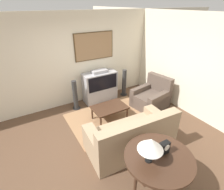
# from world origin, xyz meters

# --- Properties ---
(ground_plane) EXTENTS (12.00, 12.00, 0.00)m
(ground_plane) POSITION_xyz_m (0.00, 0.00, 0.00)
(ground_plane) COLOR brown
(wall_back) EXTENTS (12.00, 0.10, 2.70)m
(wall_back) POSITION_xyz_m (0.01, 2.13, 1.36)
(wall_back) COLOR beige
(wall_back) RESTS_ON ground_plane
(wall_right) EXTENTS (0.06, 12.00, 2.70)m
(wall_right) POSITION_xyz_m (2.63, 0.00, 1.35)
(wall_right) COLOR beige
(wall_right) RESTS_ON ground_plane
(area_rug) EXTENTS (2.26, 1.63, 0.01)m
(area_rug) POSITION_xyz_m (0.51, 0.73, 0.01)
(area_rug) COLOR #99704C
(area_rug) RESTS_ON ground_plane
(tv) EXTENTS (1.06, 0.45, 1.04)m
(tv) POSITION_xyz_m (0.73, 1.80, 0.49)
(tv) COLOR #9E9EA3
(tv) RESTS_ON ground_plane
(couch) EXTENTS (1.89, 1.02, 0.94)m
(couch) POSITION_xyz_m (0.29, -0.50, 0.33)
(couch) COLOR #9E8466
(couch) RESTS_ON ground_plane
(armchair) EXTENTS (1.08, 0.98, 0.92)m
(armchair) POSITION_xyz_m (1.90, 0.65, 0.29)
(armchair) COLOR brown
(armchair) RESTS_ON ground_plane
(coffee_table) EXTENTS (0.90, 0.62, 0.41)m
(coffee_table) POSITION_xyz_m (0.45, 0.69, 0.36)
(coffee_table) COLOR #3D2619
(coffee_table) RESTS_ON ground_plane
(console_table) EXTENTS (1.07, 1.07, 0.82)m
(console_table) POSITION_xyz_m (0.05, -1.50, 0.75)
(console_table) COLOR #3D2619
(console_table) RESTS_ON ground_plane
(table_lamp) EXTENTS (0.37, 0.37, 0.41)m
(table_lamp) POSITION_xyz_m (-0.14, -1.47, 1.14)
(table_lamp) COLOR black
(table_lamp) RESTS_ON console_table
(mantel_clock) EXTENTS (0.15, 0.10, 0.21)m
(mantel_clock) POSITION_xyz_m (0.17, -1.47, 0.92)
(mantel_clock) COLOR black
(mantel_clock) RESTS_ON console_table
(speaker_tower_left) EXTENTS (0.24, 0.24, 0.91)m
(speaker_tower_left) POSITION_xyz_m (-0.14, 1.70, 0.43)
(speaker_tower_left) COLOR black
(speaker_tower_left) RESTS_ON ground_plane
(speaker_tower_right) EXTENTS (0.24, 0.24, 0.91)m
(speaker_tower_right) POSITION_xyz_m (1.61, 1.70, 0.43)
(speaker_tower_right) COLOR black
(speaker_tower_right) RESTS_ON ground_plane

